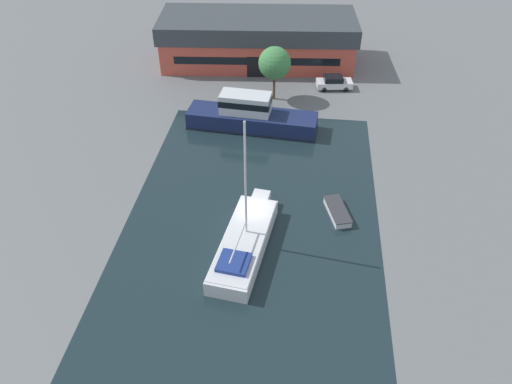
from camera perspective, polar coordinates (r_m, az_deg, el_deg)
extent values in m
plane|color=slate|center=(41.61, -0.41, -3.31)|extent=(440.00, 440.00, 0.00)
cube|color=#19282D|center=(41.60, -0.41, -3.31)|extent=(20.86, 34.65, 0.01)
cube|color=#C64C3D|center=(67.37, 0.21, 16.19)|extent=(24.68, 11.22, 3.77)
cube|color=#383D42|center=(66.28, 0.21, 18.55)|extent=(25.42, 11.55, 2.15)
cube|color=black|center=(63.33, 0.08, 14.08)|extent=(2.40, 0.25, 2.64)
cube|color=black|center=(63.02, 0.08, 14.70)|extent=(20.34, 1.70, 0.94)
cylinder|color=brown|center=(58.26, 2.07, 11.94)|extent=(0.29, 0.29, 3.04)
sphere|color=#428447|center=(57.01, 2.14, 14.51)|extent=(3.62, 3.62, 3.62)
cube|color=silver|center=(61.57, 8.93, 12.14)|extent=(4.42, 2.39, 0.73)
cube|color=black|center=(61.25, 8.84, 12.69)|extent=(2.39, 1.89, 0.59)
cube|color=black|center=(61.46, 9.87, 12.64)|extent=(0.24, 1.45, 0.47)
cylinder|color=black|center=(62.67, 9.99, 12.17)|extent=(0.62, 0.28, 0.60)
cylinder|color=black|center=(61.25, 10.24, 11.48)|extent=(0.62, 0.28, 0.60)
cylinder|color=black|center=(62.22, 7.58, 12.21)|extent=(0.62, 0.28, 0.60)
cylinder|color=black|center=(60.79, 7.78, 11.52)|extent=(0.62, 0.28, 0.60)
cube|color=silver|center=(38.67, -1.39, -6.04)|extent=(4.47, 10.34, 1.29)
cube|color=silver|center=(42.67, 0.58, -0.87)|extent=(1.57, 1.38, 1.29)
cube|color=silver|center=(38.19, -1.40, -5.31)|extent=(4.29, 9.92, 0.08)
cylinder|color=silver|center=(35.47, -1.21, 1.25)|extent=(0.16, 0.16, 9.83)
cylinder|color=silver|center=(36.36, -2.05, -5.63)|extent=(0.71, 4.48, 0.12)
cube|color=navy|center=(36.21, -2.56, -8.04)|extent=(2.49, 2.48, 0.30)
cube|color=#19234C|center=(52.87, -0.46, 8.17)|extent=(13.74, 4.36, 1.82)
cube|color=black|center=(53.27, -0.46, 7.46)|extent=(13.88, 4.44, 0.18)
cube|color=silver|center=(52.02, -1.21, 10.09)|extent=(5.31, 2.77, 2.09)
cube|color=black|center=(51.92, -1.22, 10.30)|extent=(5.42, 2.84, 0.67)
cube|color=silver|center=(42.55, 9.28, -2.26)|extent=(2.33, 3.83, 0.57)
cube|color=#333338|center=(42.34, 9.32, -1.93)|extent=(2.45, 3.99, 0.08)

